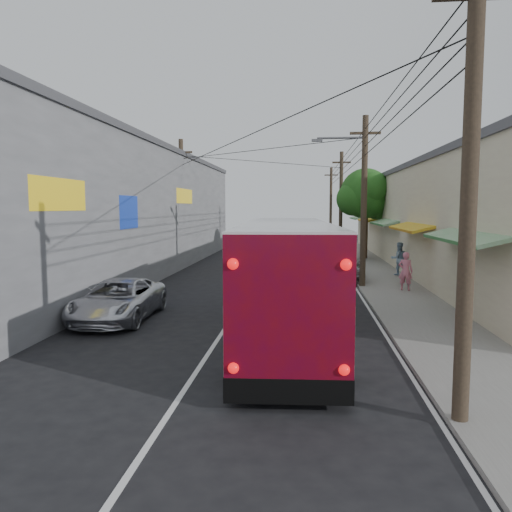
{
  "coord_description": "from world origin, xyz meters",
  "views": [
    {
      "loc": [
        2.47,
        -10.69,
        3.8
      ],
      "look_at": [
        0.72,
        7.22,
        2.05
      ],
      "focal_mm": 35.0,
      "sensor_mm": 36.0,
      "label": 1
    }
  ],
  "objects_px": {
    "parked_suv": "(340,266)",
    "parked_car_mid": "(335,250)",
    "coach_bus": "(286,277)",
    "parked_car_far": "(321,246)",
    "pedestrian_near": "(405,271)",
    "pedestrian_far": "(399,259)",
    "jeepney": "(118,300)"
  },
  "relations": [
    {
      "from": "parked_car_far",
      "to": "pedestrian_far",
      "type": "relative_size",
      "value": 2.24
    },
    {
      "from": "parked_car_mid",
      "to": "pedestrian_far",
      "type": "xyz_separation_m",
      "value": [
        3.0,
        -7.9,
        0.26
      ]
    },
    {
      "from": "parked_suv",
      "to": "parked_car_mid",
      "type": "bearing_deg",
      "value": 87.0
    },
    {
      "from": "parked_suv",
      "to": "pedestrian_near",
      "type": "bearing_deg",
      "value": -58.13
    },
    {
      "from": "jeepney",
      "to": "parked_car_far",
      "type": "height_order",
      "value": "jeepney"
    },
    {
      "from": "coach_bus",
      "to": "pedestrian_far",
      "type": "xyz_separation_m",
      "value": [
        5.67,
        12.87,
        -0.73
      ]
    },
    {
      "from": "parked_suv",
      "to": "pedestrian_near",
      "type": "height_order",
      "value": "pedestrian_near"
    },
    {
      "from": "parked_car_mid",
      "to": "pedestrian_near",
      "type": "relative_size",
      "value": 2.59
    },
    {
      "from": "parked_car_far",
      "to": "pedestrian_far",
      "type": "distance_m",
      "value": 14.11
    },
    {
      "from": "parked_car_far",
      "to": "jeepney",
      "type": "bearing_deg",
      "value": -114.26
    },
    {
      "from": "coach_bus",
      "to": "jeepney",
      "type": "height_order",
      "value": "coach_bus"
    },
    {
      "from": "parked_car_mid",
      "to": "parked_car_far",
      "type": "relative_size",
      "value": 1.11
    },
    {
      "from": "coach_bus",
      "to": "parked_suv",
      "type": "height_order",
      "value": "coach_bus"
    },
    {
      "from": "pedestrian_near",
      "to": "pedestrian_far",
      "type": "relative_size",
      "value": 0.96
    },
    {
      "from": "jeepney",
      "to": "pedestrian_near",
      "type": "xyz_separation_m",
      "value": [
        10.75,
        6.39,
        0.3
      ]
    },
    {
      "from": "coach_bus",
      "to": "pedestrian_far",
      "type": "bearing_deg",
      "value": 63.66
    },
    {
      "from": "jeepney",
      "to": "pedestrian_far",
      "type": "xyz_separation_m",
      "value": [
        11.4,
        11.53,
        0.34
      ]
    },
    {
      "from": "coach_bus",
      "to": "parked_car_far",
      "type": "bearing_deg",
      "value": 83.38
    },
    {
      "from": "pedestrian_near",
      "to": "parked_car_mid",
      "type": "bearing_deg",
      "value": -57.31
    },
    {
      "from": "coach_bus",
      "to": "parked_car_far",
      "type": "relative_size",
      "value": 2.94
    },
    {
      "from": "parked_car_mid",
      "to": "parked_car_far",
      "type": "distance_m",
      "value": 5.75
    },
    {
      "from": "jeepney",
      "to": "parked_car_mid",
      "type": "height_order",
      "value": "parked_car_mid"
    },
    {
      "from": "parked_car_mid",
      "to": "jeepney",
      "type": "bearing_deg",
      "value": -106.97
    },
    {
      "from": "parked_car_far",
      "to": "pedestrian_near",
      "type": "height_order",
      "value": "pedestrian_near"
    },
    {
      "from": "pedestrian_near",
      "to": "jeepney",
      "type": "bearing_deg",
      "value": 53.19
    },
    {
      "from": "coach_bus",
      "to": "parked_car_far",
      "type": "height_order",
      "value": "coach_bus"
    },
    {
      "from": "parked_suv",
      "to": "parked_car_mid",
      "type": "distance_m",
      "value": 9.12
    },
    {
      "from": "coach_bus",
      "to": "parked_suv",
      "type": "xyz_separation_m",
      "value": [
        2.44,
        11.65,
        -1.0
      ]
    },
    {
      "from": "coach_bus",
      "to": "jeepney",
      "type": "relative_size",
      "value": 2.41
    },
    {
      "from": "parked_suv",
      "to": "pedestrian_far",
      "type": "bearing_deg",
      "value": 19.22
    },
    {
      "from": "coach_bus",
      "to": "pedestrian_near",
      "type": "relative_size",
      "value": 6.85
    },
    {
      "from": "jeepney",
      "to": "pedestrian_far",
      "type": "distance_m",
      "value": 16.22
    }
  ]
}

